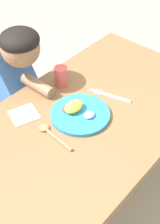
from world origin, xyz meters
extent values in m
plane|color=#ACA08B|center=(0.00, 0.00, 0.00)|extent=(8.00, 8.00, 0.00)
cube|color=olive|center=(0.00, 0.00, 0.71)|extent=(1.42, 0.73, 0.04)
cube|color=brown|center=(0.64, 0.30, 0.35)|extent=(0.06, 0.06, 0.69)
cylinder|color=#2F87BF|center=(0.03, 0.03, 0.74)|extent=(0.27, 0.27, 0.02)
ellipsoid|color=yellow|center=(0.03, 0.06, 0.77)|extent=(0.10, 0.07, 0.04)
ellipsoid|color=red|center=(0.03, 0.08, 0.76)|extent=(0.04, 0.05, 0.03)
ellipsoid|color=red|center=(0.00, 0.08, 0.76)|extent=(0.04, 0.04, 0.02)
ellipsoid|color=white|center=(0.04, -0.02, 0.76)|extent=(0.05, 0.04, 0.02)
cube|color=silver|center=(0.23, -0.03, 0.73)|extent=(0.05, 0.14, 0.01)
cube|color=silver|center=(0.21, 0.06, 0.73)|extent=(0.04, 0.04, 0.01)
cylinder|color=silver|center=(0.21, 0.10, 0.73)|extent=(0.01, 0.03, 0.00)
cylinder|color=silver|center=(0.20, 0.10, 0.73)|extent=(0.01, 0.03, 0.00)
cylinder|color=silver|center=(0.19, 0.09, 0.73)|extent=(0.01, 0.03, 0.00)
cylinder|color=tan|center=(-0.14, -0.01, 0.74)|extent=(0.03, 0.15, 0.01)
ellipsoid|color=tan|center=(-0.13, 0.09, 0.74)|extent=(0.05, 0.05, 0.02)
cylinder|color=#EE5C53|center=(0.14, 0.24, 0.78)|extent=(0.06, 0.06, 0.10)
cube|color=#334E66|center=(0.04, 0.57, 0.26)|extent=(0.20, 0.15, 0.53)
cube|color=#3F72BF|center=(0.04, 0.48, 0.69)|extent=(0.19, 0.31, 0.39)
sphere|color=#9E7051|center=(0.04, 0.39, 0.93)|extent=(0.18, 0.18, 0.18)
ellipsoid|color=black|center=(0.04, 0.39, 0.97)|extent=(0.19, 0.19, 0.10)
cylinder|color=#9E7051|center=(0.04, 0.30, 0.76)|extent=(0.06, 0.19, 0.06)
cube|color=white|center=(-0.13, 0.22, 0.73)|extent=(0.15, 0.14, 0.00)
camera|label=1|loc=(-0.74, -0.64, 1.72)|focal=51.02mm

